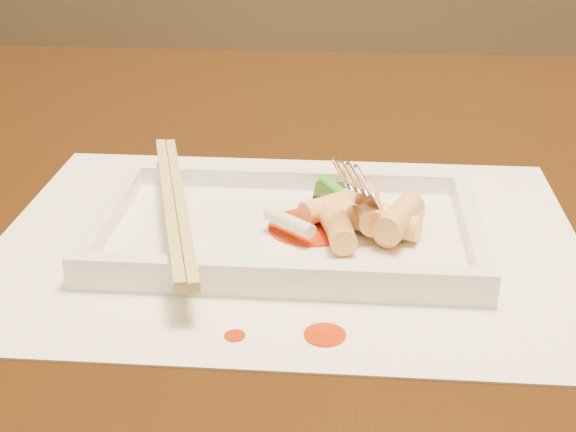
# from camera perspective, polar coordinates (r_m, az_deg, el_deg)

# --- Properties ---
(table) EXTENTS (1.40, 0.90, 0.75)m
(table) POSITION_cam_1_polar(r_m,az_deg,el_deg) (0.68, 3.53, -6.14)
(table) COLOR black
(table) RESTS_ON ground
(placemat) EXTENTS (0.40, 0.30, 0.00)m
(placemat) POSITION_cam_1_polar(r_m,az_deg,el_deg) (0.55, 0.00, -1.75)
(placemat) COLOR white
(placemat) RESTS_ON table
(sauce_splatter_a) EXTENTS (0.02, 0.02, 0.00)m
(sauce_splatter_a) POSITION_cam_1_polar(r_m,az_deg,el_deg) (0.45, 2.64, -8.43)
(sauce_splatter_a) COLOR #BA2B05
(sauce_splatter_a) RESTS_ON placemat
(sauce_splatter_b) EXTENTS (0.01, 0.01, 0.00)m
(sauce_splatter_b) POSITION_cam_1_polar(r_m,az_deg,el_deg) (0.45, -3.81, -8.49)
(sauce_splatter_b) COLOR #BA2B05
(sauce_splatter_b) RESTS_ON placemat
(plate_base) EXTENTS (0.26, 0.16, 0.01)m
(plate_base) POSITION_cam_1_polar(r_m,az_deg,el_deg) (0.55, 0.00, -1.31)
(plate_base) COLOR white
(plate_base) RESTS_ON placemat
(plate_rim_far) EXTENTS (0.26, 0.01, 0.01)m
(plate_rim_far) POSITION_cam_1_polar(r_m,az_deg,el_deg) (0.61, 0.56, 2.71)
(plate_rim_far) COLOR white
(plate_rim_far) RESTS_ON plate_base
(plate_rim_near) EXTENTS (0.26, 0.01, 0.01)m
(plate_rim_near) POSITION_cam_1_polar(r_m,az_deg,el_deg) (0.48, -0.72, -4.11)
(plate_rim_near) COLOR white
(plate_rim_near) RESTS_ON plate_base
(plate_rim_left) EXTENTS (0.01, 0.14, 0.01)m
(plate_rim_left) POSITION_cam_1_polar(r_m,az_deg,el_deg) (0.57, -12.55, 0.16)
(plate_rim_left) COLOR white
(plate_rim_left) RESTS_ON plate_base
(plate_rim_right) EXTENTS (0.01, 0.14, 0.01)m
(plate_rim_right) POSITION_cam_1_polar(r_m,az_deg,el_deg) (0.55, 12.96, -0.73)
(plate_rim_right) COLOR white
(plate_rim_right) RESTS_ON plate_base
(veg_piece) EXTENTS (0.04, 0.03, 0.01)m
(veg_piece) POSITION_cam_1_polar(r_m,az_deg,el_deg) (0.58, 3.77, 1.35)
(veg_piece) COLOR black
(veg_piece) RESTS_ON plate_base
(scallion_white) EXTENTS (0.04, 0.03, 0.01)m
(scallion_white) POSITION_cam_1_polar(r_m,az_deg,el_deg) (0.53, 0.09, -0.46)
(scallion_white) COLOR #EAEACC
(scallion_white) RESTS_ON plate_base
(scallion_green) EXTENTS (0.05, 0.08, 0.01)m
(scallion_green) POSITION_cam_1_polar(r_m,az_deg,el_deg) (0.56, 4.45, 1.00)
(scallion_green) COLOR #309317
(scallion_green) RESTS_ON plate_base
(chopstick_a) EXTENTS (0.07, 0.23, 0.01)m
(chopstick_a) POSITION_cam_1_polar(r_m,az_deg,el_deg) (0.55, -8.49, 1.00)
(chopstick_a) COLOR tan
(chopstick_a) RESTS_ON plate_rim_near
(chopstick_b) EXTENTS (0.07, 0.23, 0.01)m
(chopstick_b) POSITION_cam_1_polar(r_m,az_deg,el_deg) (0.55, -7.68, 0.97)
(chopstick_b) COLOR tan
(chopstick_b) RESTS_ON plate_rim_near
(fork) EXTENTS (0.09, 0.10, 0.14)m
(fork) POSITION_cam_1_polar(r_m,az_deg,el_deg) (0.54, 7.68, 6.75)
(fork) COLOR silver
(fork) RESTS_ON plate_base
(sauce_blob_0) EXTENTS (0.06, 0.06, 0.00)m
(sauce_blob_0) POSITION_cam_1_polar(r_m,az_deg,el_deg) (0.55, 1.64, -0.77)
(sauce_blob_0) COLOR #BA2B05
(sauce_blob_0) RESTS_ON plate_base
(rice_cake_0) EXTENTS (0.05, 0.03, 0.02)m
(rice_cake_0) POSITION_cam_1_polar(r_m,az_deg,el_deg) (0.55, 4.99, 0.24)
(rice_cake_0) COLOR #FFD077
(rice_cake_0) RESTS_ON plate_base
(rice_cake_1) EXTENTS (0.03, 0.05, 0.02)m
(rice_cake_1) POSITION_cam_1_polar(r_m,az_deg,el_deg) (0.53, 3.62, -0.76)
(rice_cake_1) COLOR #FFD077
(rice_cake_1) RESTS_ON plate_base
(rice_cake_2) EXTENTS (0.04, 0.05, 0.02)m
(rice_cake_2) POSITION_cam_1_polar(r_m,az_deg,el_deg) (0.53, 7.92, -0.10)
(rice_cake_2) COLOR #FFD077
(rice_cake_2) RESTS_ON plate_base
(rice_cake_3) EXTENTS (0.04, 0.05, 0.02)m
(rice_cake_3) POSITION_cam_1_polar(r_m,az_deg,el_deg) (0.54, 7.92, -0.43)
(rice_cake_3) COLOR #FFD077
(rice_cake_3) RESTS_ON plate_base
(rice_cake_4) EXTENTS (0.05, 0.03, 0.02)m
(rice_cake_4) POSITION_cam_1_polar(r_m,az_deg,el_deg) (0.54, 6.79, -0.46)
(rice_cake_4) COLOR #FFD077
(rice_cake_4) RESTS_ON plate_base
(rice_cake_5) EXTENTS (0.02, 0.05, 0.02)m
(rice_cake_5) POSITION_cam_1_polar(r_m,az_deg,el_deg) (0.54, 5.79, 0.57)
(rice_cake_5) COLOR #FFD077
(rice_cake_5) RESTS_ON plate_base
(rice_cake_6) EXTENTS (0.05, 0.04, 0.02)m
(rice_cake_6) POSITION_cam_1_polar(r_m,az_deg,el_deg) (0.56, 3.06, 0.69)
(rice_cake_6) COLOR #FFD077
(rice_cake_6) RESTS_ON plate_base
(rice_cake_7) EXTENTS (0.03, 0.04, 0.02)m
(rice_cake_7) POSITION_cam_1_polar(r_m,az_deg,el_deg) (0.54, 3.22, -0.30)
(rice_cake_7) COLOR #FFD077
(rice_cake_7) RESTS_ON plate_base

